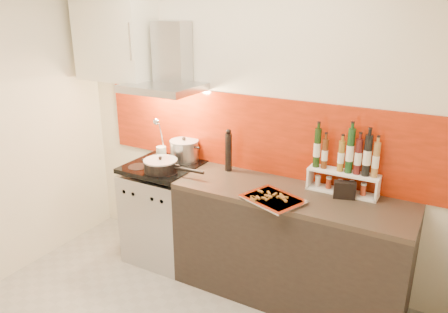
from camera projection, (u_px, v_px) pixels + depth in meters
The scene contains 13 objects.
back_wall at pixel (251, 124), 3.62m from camera, with size 3.40×0.02×2.60m, color silver.
backsplash at pixel (255, 134), 3.61m from camera, with size 3.00×0.02×0.64m, color maroon.
range_stove at pixel (165, 213), 3.98m from camera, with size 0.60×0.60×0.91m.
counter at pixel (289, 245), 3.42m from camera, with size 1.80×0.60×0.90m.
range_hood at pixel (168, 67), 3.66m from camera, with size 0.62×0.50×0.61m.
upper_cabinet at pixel (116, 39), 3.84m from camera, with size 0.70×0.35×0.72m, color white.
stock_pot at pixel (184, 150), 3.89m from camera, with size 0.26×0.26×0.22m.
saute_pan at pixel (161, 165), 3.66m from camera, with size 0.55×0.29×0.13m.
utensil_jar at pixel (161, 149), 3.85m from camera, with size 0.09×0.13×0.42m.
pepper_mill at pixel (228, 151), 3.66m from camera, with size 0.06×0.06×0.37m.
step_shelf at pixel (346, 166), 3.20m from camera, with size 0.52×0.14×0.50m.
caddy_box at pixel (345, 190), 3.17m from camera, with size 0.16×0.07×0.13m, color black.
baking_tray at pixel (273, 199), 3.13m from camera, with size 0.50×0.44×0.03m.
Camera 1 is at (1.53, -1.76, 2.24)m, focal length 35.00 mm.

